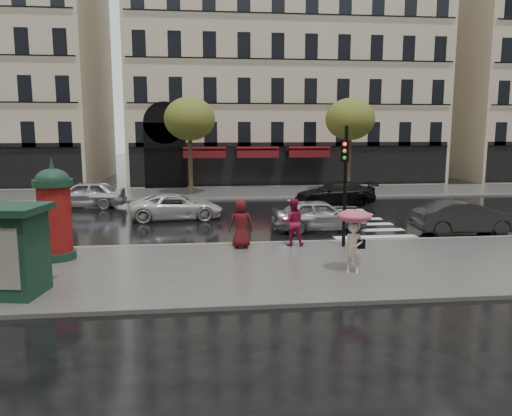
{
  "coord_description": "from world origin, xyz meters",
  "views": [
    {
      "loc": [
        -1.37,
        -15.98,
        4.52
      ],
      "look_at": [
        0.6,
        1.5,
        1.73
      ],
      "focal_mm": 35.0,
      "sensor_mm": 36.0,
      "label": 1
    }
  ],
  "objects": [
    {
      "name": "bldg_far_corner",
      "position": [
        6.0,
        30.0,
        11.31
      ],
      "size": [
        26.0,
        14.0,
        22.9
      ],
      "color": "#B7A88C",
      "rests_on": "ground"
    },
    {
      "name": "car_white",
      "position": [
        -2.59,
        9.2,
        0.65
      ],
      "size": [
        4.81,
        2.53,
        1.29
      ],
      "primitive_type": "imported",
      "rotation": [
        0.0,
        0.0,
        1.66
      ],
      "color": "silver",
      "rests_on": "ground"
    },
    {
      "name": "tree_far_right",
      "position": [
        9.0,
        18.0,
        5.17
      ],
      "size": [
        3.4,
        3.4,
        6.64
      ],
      "color": "#38281C",
      "rests_on": "ground"
    },
    {
      "name": "near_sidewalk",
      "position": [
        0.0,
        -0.5,
        0.06
      ],
      "size": [
        90.0,
        7.0,
        0.12
      ],
      "primitive_type": "cube",
      "color": "#474744",
      "rests_on": "ground"
    },
    {
      "name": "car_silver",
      "position": [
        3.89,
        5.54,
        0.72
      ],
      "size": [
        4.3,
        1.86,
        1.44
      ],
      "primitive_type": "imported",
      "rotation": [
        0.0,
        0.0,
        1.61
      ],
      "color": "#ADADB2",
      "rests_on": "ground"
    },
    {
      "name": "car_far_silver",
      "position": [
        -8.04,
        13.46,
        0.79
      ],
      "size": [
        4.7,
        2.0,
        1.59
      ],
      "primitive_type": "imported",
      "rotation": [
        0.0,
        0.0,
        -1.6
      ],
      "color": "#BCBCC1",
      "rests_on": "ground"
    },
    {
      "name": "near_kerb",
      "position": [
        0.0,
        3.0,
        0.07
      ],
      "size": [
        90.0,
        0.25,
        0.14
      ],
      "primitive_type": "cube",
      "color": "slate",
      "rests_on": "ground"
    },
    {
      "name": "woman_red",
      "position": [
        2.1,
        2.4,
        1.02
      ],
      "size": [
        0.93,
        0.75,
        1.81
      ],
      "primitive_type": "imported",
      "rotation": [
        0.0,
        0.0,
        3.06
      ],
      "color": "maroon",
      "rests_on": "near_sidewalk"
    },
    {
      "name": "morris_column",
      "position": [
        -6.29,
        1.3,
        1.8
      ],
      "size": [
        1.3,
        1.3,
        3.5
      ],
      "color": "#133224",
      "rests_on": "near_sidewalk"
    },
    {
      "name": "zebra_crossing",
      "position": [
        6.0,
        9.6,
        0.01
      ],
      "size": [
        3.6,
        11.75,
        0.01
      ],
      "primitive_type": "cube",
      "color": "silver",
      "rests_on": "ground"
    },
    {
      "name": "car_black",
      "position": [
        6.68,
        13.06,
        0.7
      ],
      "size": [
        4.86,
        2.04,
        1.4
      ],
      "primitive_type": "imported",
      "rotation": [
        0.0,
        0.0,
        -1.59
      ],
      "color": "black",
      "rests_on": "ground"
    },
    {
      "name": "woman_umbrella",
      "position": [
        3.3,
        -1.45,
        1.46
      ],
      "size": [
        1.06,
        1.06,
        2.03
      ],
      "color": "beige",
      "rests_on": "near_sidewalk"
    },
    {
      "name": "ground",
      "position": [
        0.0,
        0.0,
        0.0
      ],
      "size": [
        160.0,
        160.0,
        0.0
      ],
      "primitive_type": "plane",
      "color": "black",
      "rests_on": "ground"
    },
    {
      "name": "newsstand",
      "position": [
        -6.49,
        -2.43,
        1.37
      ],
      "size": [
        2.27,
        2.01,
        2.42
      ],
      "color": "#133224",
      "rests_on": "near_sidewalk"
    },
    {
      "name": "man_burgundy",
      "position": [
        0.11,
        2.21,
        1.03
      ],
      "size": [
        0.91,
        0.62,
        1.82
      ],
      "primitive_type": "imported",
      "rotation": [
        0.0,
        0.0,
        3.18
      ],
      "color": "#4B0F13",
      "rests_on": "near_sidewalk"
    },
    {
      "name": "far_kerb",
      "position": [
        0.0,
        16.0,
        0.07
      ],
      "size": [
        90.0,
        0.25,
        0.14
      ],
      "primitive_type": "cube",
      "color": "slate",
      "rests_on": "ground"
    },
    {
      "name": "tree_far_left",
      "position": [
        -2.0,
        18.0,
        5.17
      ],
      "size": [
        3.4,
        3.4,
        6.64
      ],
      "color": "#38281C",
      "rests_on": "ground"
    },
    {
      "name": "traffic_light",
      "position": [
        3.96,
        1.93,
        2.86
      ],
      "size": [
        0.34,
        0.45,
        4.52
      ],
      "color": "black",
      "rests_on": "near_sidewalk"
    },
    {
      "name": "far_sidewalk",
      "position": [
        0.0,
        19.0,
        0.06
      ],
      "size": [
        90.0,
        6.0,
        0.12
      ],
      "primitive_type": "cube",
      "color": "#474744",
      "rests_on": "ground"
    },
    {
      "name": "car_darkgrey",
      "position": [
        10.06,
        4.2,
        0.73
      ],
      "size": [
        4.47,
        1.68,
        1.46
      ],
      "primitive_type": "imported",
      "rotation": [
        0.0,
        0.0,
        1.54
      ],
      "color": "black",
      "rests_on": "ground"
    }
  ]
}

